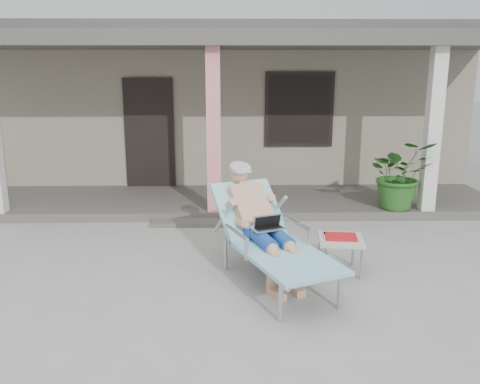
{
  "coord_description": "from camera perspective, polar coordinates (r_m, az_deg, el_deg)",
  "views": [
    {
      "loc": [
        0.25,
        -5.88,
        2.46
      ],
      "look_at": [
        0.39,
        0.6,
        0.85
      ],
      "focal_mm": 38.0,
      "sensor_mm": 36.0,
      "label": 1
    }
  ],
  "objects": [
    {
      "name": "lounger",
      "position": [
        5.89,
        2.91,
        -2.0
      ],
      "size": [
        1.5,
        2.17,
        1.37
      ],
      "rotation": [
        0.0,
        0.0,
        0.39
      ],
      "color": "#B7B7BC",
      "rests_on": "ground"
    },
    {
      "name": "ground",
      "position": [
        6.38,
        -3.39,
        -8.76
      ],
      "size": [
        60.0,
        60.0,
        0.0
      ],
      "primitive_type": "plane",
      "color": "#9E9E99",
      "rests_on": "ground"
    },
    {
      "name": "potted_palm",
      "position": [
        8.78,
        17.53,
        1.93
      ],
      "size": [
        1.07,
        0.93,
        1.16
      ],
      "primitive_type": "imported",
      "rotation": [
        0.0,
        0.0,
        0.02
      ],
      "color": "#26591E",
      "rests_on": "porch_deck"
    },
    {
      "name": "porch_deck",
      "position": [
        9.2,
        -2.71,
        -1.1
      ],
      "size": [
        10.0,
        2.0,
        0.15
      ],
      "primitive_type": "cube",
      "color": "#605B56",
      "rests_on": "ground"
    },
    {
      "name": "porch_step",
      "position": [
        8.11,
        -2.91,
        -3.46
      ],
      "size": [
        2.0,
        0.3,
        0.07
      ],
      "primitive_type": "cube",
      "color": "#605B56",
      "rests_on": "ground"
    },
    {
      "name": "porch_overhang",
      "position": [
        8.84,
        -2.93,
        16.05
      ],
      "size": [
        10.0,
        2.3,
        2.85
      ],
      "color": "silver",
      "rests_on": "porch_deck"
    },
    {
      "name": "house",
      "position": [
        12.41,
        -2.38,
        10.26
      ],
      "size": [
        10.4,
        5.4,
        3.3
      ],
      "color": "gray",
      "rests_on": "ground"
    },
    {
      "name": "side_table",
      "position": [
        6.29,
        11.26,
        -5.46
      ],
      "size": [
        0.59,
        0.59,
        0.47
      ],
      "rotation": [
        0.0,
        0.0,
        -0.12
      ],
      "color": "beige",
      "rests_on": "ground"
    }
  ]
}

